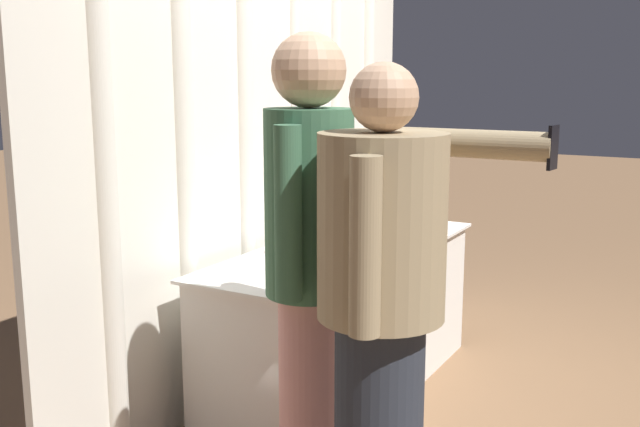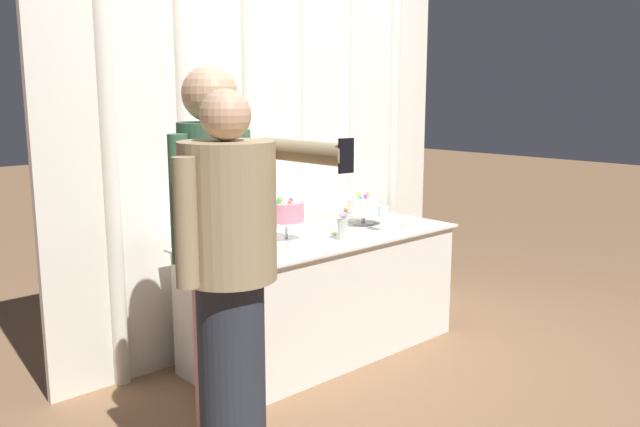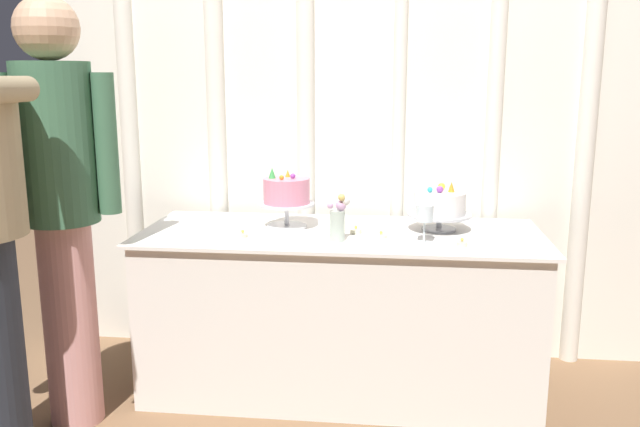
{
  "view_description": "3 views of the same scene",
  "coord_description": "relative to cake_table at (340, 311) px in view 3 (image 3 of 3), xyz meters",
  "views": [
    {
      "loc": [
        -3.05,
        -1.49,
        1.55
      ],
      "look_at": [
        -0.21,
        0.12,
        0.93
      ],
      "focal_mm": 40.83,
      "sensor_mm": 36.0,
      "label": 1
    },
    {
      "loc": [
        -2.64,
        -2.7,
        1.58
      ],
      "look_at": [
        -0.08,
        0.04,
        0.88
      ],
      "focal_mm": 37.22,
      "sensor_mm": 36.0,
      "label": 2
    },
    {
      "loc": [
        0.23,
        -2.68,
        1.4
      ],
      "look_at": [
        -0.1,
        0.2,
        0.79
      ],
      "focal_mm": 37.04,
      "sensor_mm": 36.0,
      "label": 3
    }
  ],
  "objects": [
    {
      "name": "guest_man_pink_jacket",
      "position": [
        -1.05,
        -0.41,
        0.59
      ],
      "size": [
        0.45,
        0.34,
        1.68
      ],
      "color": "#D6938E",
      "rests_on": "ground_plane"
    },
    {
      "name": "cake_table",
      "position": [
        0.0,
        0.0,
        0.0
      ],
      "size": [
        1.74,
        0.7,
        0.73
      ],
      "color": "white",
      "rests_on": "ground_plane"
    },
    {
      "name": "draped_curtain",
      "position": [
        -0.01,
        0.45,
        1.06
      ],
      "size": [
        3.0,
        0.15,
        2.73
      ],
      "color": "white",
      "rests_on": "ground_plane"
    },
    {
      "name": "wine_glass",
      "position": [
        0.35,
        -0.16,
        0.48
      ],
      "size": [
        0.07,
        0.07,
        0.16
      ],
      "color": "silver",
      "rests_on": "cake_table"
    },
    {
      "name": "tealight_near_left",
      "position": [
        0.07,
        -0.03,
        0.37
      ],
      "size": [
        0.05,
        0.05,
        0.04
      ],
      "color": "beige",
      "rests_on": "cake_table"
    },
    {
      "name": "cake_display_nearleft",
      "position": [
        -0.24,
        0.05,
        0.51
      ],
      "size": [
        0.25,
        0.25,
        0.27
      ],
      "color": "silver",
      "rests_on": "cake_table"
    },
    {
      "name": "tealight_far_right",
      "position": [
        0.5,
        -0.19,
        0.37
      ],
      "size": [
        0.05,
        0.05,
        0.04
      ],
      "color": "beige",
      "rests_on": "cake_table"
    },
    {
      "name": "tealight_near_right",
      "position": [
        0.18,
        -0.09,
        0.37
      ],
      "size": [
        0.05,
        0.05,
        0.03
      ],
      "color": "beige",
      "rests_on": "cake_table"
    },
    {
      "name": "ground_plane",
      "position": [
        0.0,
        -0.1,
        -0.36
      ],
      "size": [
        24.0,
        24.0,
        0.0
      ],
      "primitive_type": "plane",
      "color": "#846042"
    },
    {
      "name": "cake_display_nearright",
      "position": [
        0.43,
        0.08,
        0.47
      ],
      "size": [
        0.28,
        0.28,
        0.21
      ],
      "color": "#B2B2B7",
      "rests_on": "cake_table"
    },
    {
      "name": "flower_vase",
      "position": [
        0.0,
        -0.16,
        0.45
      ],
      "size": [
        0.09,
        0.06,
        0.2
      ],
      "color": "#B2C1B2",
      "rests_on": "cake_table"
    },
    {
      "name": "tealight_far_left",
      "position": [
        -0.4,
        -0.14,
        0.37
      ],
      "size": [
        0.04,
        0.04,
        0.03
      ],
      "color": "beige",
      "rests_on": "cake_table"
    }
  ]
}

